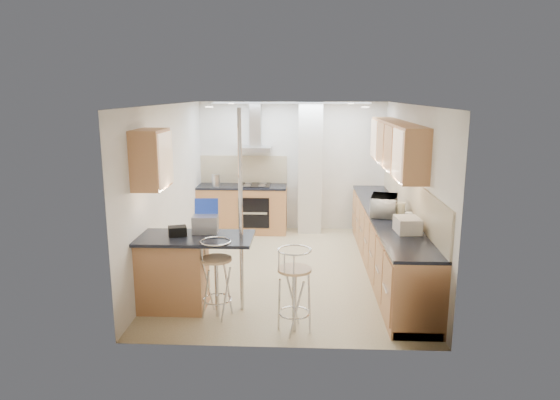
{
  "coord_description": "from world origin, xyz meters",
  "views": [
    {
      "loc": [
        0.22,
        -7.28,
        2.67
      ],
      "look_at": [
        -0.13,
        0.2,
        1.05
      ],
      "focal_mm": 32.0,
      "sensor_mm": 36.0,
      "label": 1
    }
  ],
  "objects_px": {
    "bread_bin": "(407,225)",
    "bar_stool_near": "(217,278)",
    "bar_stool_end": "(294,290)",
    "laptop": "(205,224)",
    "microwave": "(384,206)"
  },
  "relations": [
    {
      "from": "bar_stool_end",
      "to": "bread_bin",
      "type": "height_order",
      "value": "bread_bin"
    },
    {
      "from": "bread_bin",
      "to": "bar_stool_near",
      "type": "bearing_deg",
      "value": -169.98
    },
    {
      "from": "bread_bin",
      "to": "laptop",
      "type": "bearing_deg",
      "value": -179.98
    },
    {
      "from": "laptop",
      "to": "bar_stool_near",
      "type": "bearing_deg",
      "value": -67.7
    },
    {
      "from": "laptop",
      "to": "bar_stool_end",
      "type": "xyz_separation_m",
      "value": [
        1.14,
        -0.76,
        -0.55
      ]
    },
    {
      "from": "bar_stool_near",
      "to": "bar_stool_end",
      "type": "relative_size",
      "value": 0.98
    },
    {
      "from": "microwave",
      "to": "bread_bin",
      "type": "bearing_deg",
      "value": -157.61
    },
    {
      "from": "laptop",
      "to": "bread_bin",
      "type": "height_order",
      "value": "laptop"
    },
    {
      "from": "bar_stool_near",
      "to": "bread_bin",
      "type": "relative_size",
      "value": 2.64
    },
    {
      "from": "bar_stool_end",
      "to": "microwave",
      "type": "bearing_deg",
      "value": 1.72
    },
    {
      "from": "bread_bin",
      "to": "microwave",
      "type": "bearing_deg",
      "value": 95.89
    },
    {
      "from": "bar_stool_near",
      "to": "bar_stool_end",
      "type": "xyz_separation_m",
      "value": [
        0.94,
        -0.35,
        0.01
      ]
    },
    {
      "from": "microwave",
      "to": "bread_bin",
      "type": "relative_size",
      "value": 1.45
    },
    {
      "from": "microwave",
      "to": "laptop",
      "type": "bearing_deg",
      "value": 126.43
    },
    {
      "from": "laptop",
      "to": "bar_stool_end",
      "type": "relative_size",
      "value": 0.32
    }
  ]
}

